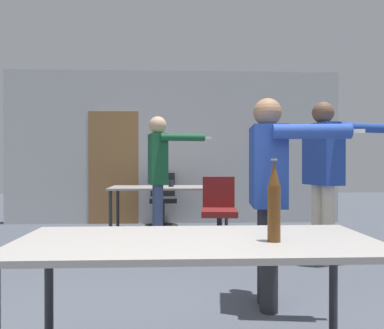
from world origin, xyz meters
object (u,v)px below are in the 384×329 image
(person_right_polo, at_px, (159,167))
(drink_cup, at_px, (171,184))
(beer_bottle, at_px, (274,203))
(person_near_casual, at_px, (324,165))
(office_chair_near_pushed, at_px, (219,214))
(office_chair_far_left, at_px, (163,201))
(person_left_plaid, at_px, (269,182))

(person_right_polo, xyz_separation_m, drink_cup, (0.15, 0.89, -0.27))
(beer_bottle, xyz_separation_m, drink_cup, (-0.55, 4.03, -0.14))
(person_right_polo, bearing_deg, person_near_casual, 54.61)
(office_chair_near_pushed, height_order, drink_cup, office_chair_near_pushed)
(person_right_polo, bearing_deg, beer_bottle, 0.81)
(person_near_casual, relative_size, office_chair_far_left, 1.94)
(office_chair_far_left, height_order, beer_bottle, beer_bottle)
(person_left_plaid, height_order, beer_bottle, person_left_plaid)
(person_left_plaid, xyz_separation_m, drink_cup, (-0.80, 2.96, -0.18))
(beer_bottle, bearing_deg, office_chair_far_left, 98.39)
(beer_bottle, bearing_deg, office_chair_near_pushed, 88.27)
(person_right_polo, bearing_deg, person_left_plaid, 12.89)
(person_right_polo, relative_size, person_near_casual, 0.96)
(person_right_polo, bearing_deg, office_chair_far_left, 168.49)
(office_chair_near_pushed, bearing_deg, person_right_polo, 5.25)
(person_near_casual, xyz_separation_m, office_chair_near_pushed, (-1.08, 0.83, -0.66))
(office_chair_far_left, height_order, drink_cup, office_chair_far_left)
(person_near_casual, bearing_deg, person_left_plaid, -52.23)
(office_chair_far_left, relative_size, beer_bottle, 2.32)
(drink_cup, bearing_deg, beer_bottle, -82.23)
(beer_bottle, distance_m, drink_cup, 4.07)
(office_chair_near_pushed, distance_m, drink_cup, 1.15)
(office_chair_far_left, bearing_deg, person_near_casual, 124.18)
(person_near_casual, distance_m, office_chair_far_left, 3.18)
(drink_cup, bearing_deg, person_left_plaid, -74.88)
(beer_bottle, bearing_deg, person_left_plaid, 77.07)
(person_left_plaid, bearing_deg, office_chair_far_left, -159.46)
(office_chair_near_pushed, bearing_deg, person_left_plaid, 98.98)
(person_left_plaid, distance_m, office_chair_near_pushed, 2.15)
(person_near_casual, distance_m, beer_bottle, 2.61)
(person_left_plaid, distance_m, beer_bottle, 1.11)
(office_chair_near_pushed, relative_size, beer_bottle, 2.30)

